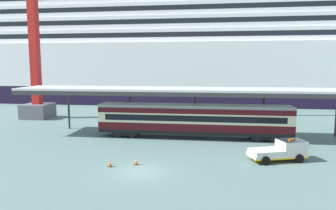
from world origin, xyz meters
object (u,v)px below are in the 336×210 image
dockside_crane (36,4)px  service_truck (282,150)px  traffic_cone_mid (110,163)px  cruise_ship (125,53)px  train_carriage (194,119)px  traffic_cone_near (136,161)px

dockside_crane → service_truck: bearing=-28.8°
traffic_cone_mid → dockside_crane: dockside_crane is taller
cruise_ship → train_carriage: bearing=-64.1°
cruise_ship → traffic_cone_near: (15.43, -52.25, -11.64)m
cruise_ship → traffic_cone_mid: bearing=-75.9°
train_carriage → traffic_cone_near: (-4.52, -11.23, -2.00)m
dockside_crane → cruise_ship: bearing=78.0°
train_carriage → dockside_crane: dockside_crane is taller
train_carriage → dockside_crane: (-26.33, 11.13, 16.34)m
traffic_cone_near → traffic_cone_mid: bearing=-157.7°
dockside_crane → train_carriage: bearing=-22.9°
traffic_cone_mid → dockside_crane: size_ratio=0.01×
cruise_ship → train_carriage: cruise_ship is taller
traffic_cone_near → dockside_crane: (-21.80, 22.36, 18.34)m
cruise_ship → train_carriage: 46.63m
service_truck → traffic_cone_near: 13.60m
traffic_cone_near → traffic_cone_mid: (-2.11, -0.87, -0.00)m
traffic_cone_near → dockside_crane: size_ratio=0.01×
train_carriage → traffic_cone_mid: (-6.64, -12.09, -2.00)m
cruise_ship → service_truck: 57.94m
traffic_cone_near → traffic_cone_mid: size_ratio=1.01×
cruise_ship → traffic_cone_near: bearing=-73.6°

